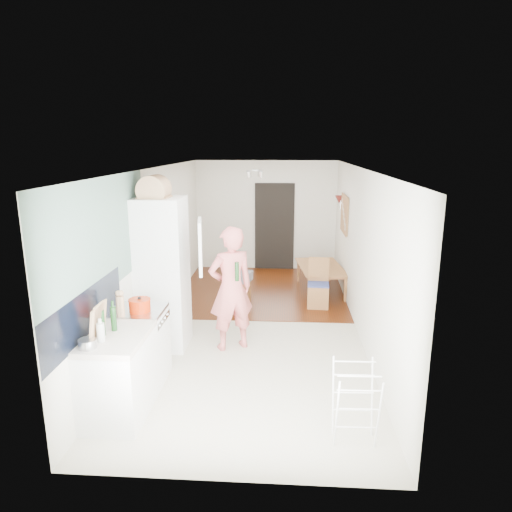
# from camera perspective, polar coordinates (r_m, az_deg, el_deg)

# --- Properties ---
(room_shell) EXTENTS (3.20, 7.00, 2.50)m
(room_shell) POSITION_cam_1_polar(r_m,az_deg,el_deg) (7.05, -0.02, 0.69)
(room_shell) COLOR white
(room_shell) RESTS_ON ground
(floor) EXTENTS (3.20, 7.00, 0.01)m
(floor) POSITION_cam_1_polar(r_m,az_deg,el_deg) (7.44, -0.01, -8.73)
(floor) COLOR beige
(floor) RESTS_ON ground
(wood_floor_overlay) EXTENTS (3.20, 3.30, 0.01)m
(wood_floor_overlay) POSITION_cam_1_polar(r_m,az_deg,el_deg) (9.17, 0.75, -4.26)
(wood_floor_overlay) COLOR #501C05
(wood_floor_overlay) RESTS_ON room_shell
(sage_wall_panel) EXTENTS (0.02, 3.00, 1.30)m
(sage_wall_panel) POSITION_cam_1_polar(r_m,az_deg,el_deg) (5.36, -18.72, 2.30)
(sage_wall_panel) COLOR slate
(sage_wall_panel) RESTS_ON room_shell
(tile_splashback) EXTENTS (0.02, 1.90, 0.50)m
(tile_splashback) POSITION_cam_1_polar(r_m,az_deg,el_deg) (5.06, -20.40, -6.77)
(tile_splashback) COLOR black
(tile_splashback) RESTS_ON room_shell
(doorway_recess) EXTENTS (0.90, 0.04, 2.00)m
(doorway_recess) POSITION_cam_1_polar(r_m,az_deg,el_deg) (10.50, 2.33, 3.66)
(doorway_recess) COLOR black
(doorway_recess) RESTS_ON room_shell
(base_cabinet) EXTENTS (0.60, 0.90, 0.86)m
(base_cabinet) POSITION_cam_1_polar(r_m,az_deg,el_deg) (5.24, -16.78, -14.36)
(base_cabinet) COLOR white
(base_cabinet) RESTS_ON room_shell
(worktop) EXTENTS (0.62, 0.92, 0.06)m
(worktop) POSITION_cam_1_polar(r_m,az_deg,el_deg) (5.05, -17.15, -9.74)
(worktop) COLOR beige
(worktop) RESTS_ON room_shell
(range_cooker) EXTENTS (0.60, 0.60, 0.88)m
(range_cooker) POSITION_cam_1_polar(r_m,az_deg,el_deg) (5.87, -14.23, -10.91)
(range_cooker) COLOR white
(range_cooker) RESTS_ON room_shell
(cooker_top) EXTENTS (0.60, 0.60, 0.04)m
(cooker_top) POSITION_cam_1_polar(r_m,az_deg,el_deg) (5.70, -14.51, -6.70)
(cooker_top) COLOR #B3B3B5
(cooker_top) RESTS_ON room_shell
(fridge_housing) EXTENTS (0.66, 0.66, 2.15)m
(fridge_housing) POSITION_cam_1_polar(r_m,az_deg,el_deg) (6.56, -11.62, -2.20)
(fridge_housing) COLOR white
(fridge_housing) RESTS_ON room_shell
(fridge_door) EXTENTS (0.14, 0.56, 0.70)m
(fridge_door) POSITION_cam_1_polar(r_m,az_deg,el_deg) (6.02, -6.97, 1.22)
(fridge_door) COLOR white
(fridge_door) RESTS_ON room_shell
(fridge_interior) EXTENTS (0.02, 0.52, 0.66)m
(fridge_interior) POSITION_cam_1_polar(r_m,az_deg,el_deg) (6.37, -9.13, 1.84)
(fridge_interior) COLOR white
(fridge_interior) RESTS_ON room_shell
(pinboard) EXTENTS (0.03, 0.90, 0.70)m
(pinboard) POSITION_cam_1_polar(r_m,az_deg,el_deg) (8.92, 11.02, 5.18)
(pinboard) COLOR #AF7B4D
(pinboard) RESTS_ON room_shell
(pinboard_frame) EXTENTS (0.00, 0.94, 0.74)m
(pinboard_frame) POSITION_cam_1_polar(r_m,az_deg,el_deg) (8.92, 10.93, 5.18)
(pinboard_frame) COLOR #A06438
(pinboard_frame) RESTS_ON room_shell
(wall_sconce) EXTENTS (0.18, 0.18, 0.16)m
(wall_sconce) POSITION_cam_1_polar(r_m,az_deg,el_deg) (9.53, 10.36, 6.96)
(wall_sconce) COLOR maroon
(wall_sconce) RESTS_ON room_shell
(person) EXTENTS (0.91, 0.80, 2.09)m
(person) POSITION_cam_1_polar(r_m,az_deg,el_deg) (6.35, -3.17, -2.73)
(person) COLOR #DE6B69
(person) RESTS_ON floor
(dining_table) EXTENTS (0.84, 1.32, 0.44)m
(dining_table) POSITION_cam_1_polar(r_m,az_deg,el_deg) (9.13, 8.21, -3.09)
(dining_table) COLOR #A06438
(dining_table) RESTS_ON floor
(dining_chair) EXTENTS (0.39, 0.39, 0.88)m
(dining_chair) POSITION_cam_1_polar(r_m,az_deg,el_deg) (8.19, 7.80, -3.44)
(dining_chair) COLOR #A06438
(dining_chair) RESTS_ON floor
(stool) EXTENTS (0.37, 0.37, 0.43)m
(stool) POSITION_cam_1_polar(r_m,az_deg,el_deg) (8.38, -1.97, -4.54)
(stool) COLOR #A06438
(stool) RESTS_ON floor
(grey_drape) EXTENTS (0.45, 0.45, 0.17)m
(grey_drape) POSITION_cam_1_polar(r_m,az_deg,el_deg) (8.29, -1.99, -2.58)
(grey_drape) COLOR gray
(grey_drape) RESTS_ON stool
(drying_rack) EXTENTS (0.42, 0.38, 0.80)m
(drying_rack) POSITION_cam_1_polar(r_m,az_deg,el_deg) (4.75, 12.29, -17.65)
(drying_rack) COLOR white
(drying_rack) RESTS_ON floor
(bread_bin) EXTENTS (0.46, 0.45, 0.22)m
(bread_bin) POSITION_cam_1_polar(r_m,az_deg,el_deg) (6.31, -12.63, 8.08)
(bread_bin) COLOR tan
(bread_bin) RESTS_ON fridge_housing
(red_casserole) EXTENTS (0.31, 0.31, 0.15)m
(red_casserole) POSITION_cam_1_polar(r_m,az_deg,el_deg) (5.60, -14.33, -5.99)
(red_casserole) COLOR red
(red_casserole) RESTS_ON cooker_top
(steel_pan) EXTENTS (0.18, 0.18, 0.09)m
(steel_pan) POSITION_cam_1_polar(r_m,az_deg,el_deg) (4.81, -20.29, -10.23)
(steel_pan) COLOR #B3B3B5
(steel_pan) RESTS_ON worktop
(held_bottle) EXTENTS (0.06, 0.06, 0.26)m
(held_bottle) POSITION_cam_1_polar(r_m,az_deg,el_deg) (6.11, -2.40, -1.95)
(held_bottle) COLOR #163D18
(held_bottle) RESTS_ON person
(bottle_a) EXTENTS (0.07, 0.07, 0.28)m
(bottle_a) POSITION_cam_1_polar(r_m,az_deg,el_deg) (5.02, -18.73, -7.92)
(bottle_a) COLOR #163D18
(bottle_a) RESTS_ON worktop
(bottle_b) EXTENTS (0.07, 0.07, 0.27)m
(bottle_b) POSITION_cam_1_polar(r_m,az_deg,el_deg) (5.11, -17.38, -7.50)
(bottle_b) COLOR #163D18
(bottle_b) RESTS_ON worktop
(bottle_c) EXTENTS (0.08, 0.08, 0.20)m
(bottle_c) POSITION_cam_1_polar(r_m,az_deg,el_deg) (4.89, -18.84, -9.03)
(bottle_c) COLOR beige
(bottle_c) RESTS_ON worktop
(pepper_mill_front) EXTENTS (0.07, 0.07, 0.24)m
(pepper_mill_front) POSITION_cam_1_polar(r_m,az_deg,el_deg) (5.50, -16.73, -6.03)
(pepper_mill_front) COLOR tan
(pepper_mill_front) RESTS_ON worktop
(pepper_mill_back) EXTENTS (0.08, 0.08, 0.24)m
(pepper_mill_back) POSITION_cam_1_polar(r_m,az_deg,el_deg) (5.49, -16.47, -6.04)
(pepper_mill_back) COLOR tan
(pepper_mill_back) RESTS_ON worktop
(chopping_boards) EXTENTS (0.06, 0.28, 0.38)m
(chopping_boards) POSITION_cam_1_polar(r_m,az_deg,el_deg) (4.92, -19.16, -7.75)
(chopping_boards) COLOR tan
(chopping_boards) RESTS_ON worktop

